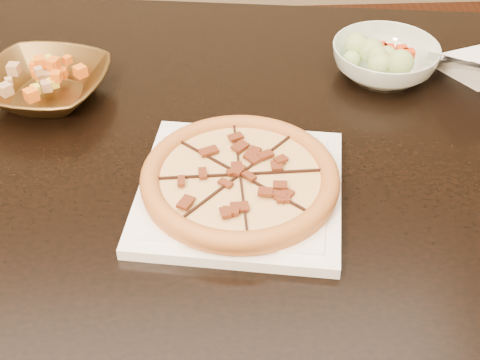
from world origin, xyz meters
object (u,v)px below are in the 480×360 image
(plate, at_px, (240,190))
(salad_bowl, at_px, (384,60))
(bronze_bowl, at_px, (45,85))
(dining_table, at_px, (181,177))
(pizza, at_px, (240,178))

(plate, distance_m, salad_bowl, 0.43)
(bronze_bowl, distance_m, salad_bowl, 0.61)
(dining_table, bearing_deg, pizza, -57.83)
(pizza, height_order, salad_bowl, salad_bowl)
(salad_bowl, bearing_deg, plate, -131.21)
(plate, relative_size, pizza, 1.17)
(pizza, bearing_deg, bronze_bowl, 139.97)
(plate, bearing_deg, salad_bowl, 48.79)
(plate, height_order, salad_bowl, salad_bowl)
(pizza, distance_m, bronze_bowl, 0.43)
(plate, xyz_separation_m, pizza, (-0.00, 0.00, 0.02))
(dining_table, height_order, pizza, pizza)
(plate, xyz_separation_m, salad_bowl, (0.28, 0.32, 0.02))
(plate, bearing_deg, pizza, 140.87)
(dining_table, relative_size, pizza, 5.65)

